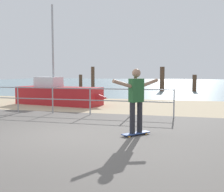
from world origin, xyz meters
name	(u,v)px	position (x,y,z in m)	size (l,w,h in m)	color
ground_plane	(34,147)	(0.00, -1.00, 0.00)	(24.00, 10.00, 0.04)	#605B56
beach_strip	(118,105)	(0.00, 7.00, 0.00)	(24.00, 6.00, 0.04)	tan
sea_surface	(162,83)	(0.00, 35.00, 0.00)	(72.00, 50.00, 0.04)	#75939E
railing_fence	(53,96)	(-1.85, 3.60, 0.69)	(9.45, 0.05, 1.05)	gray
sailboat	(61,95)	(-2.77, 6.36, 0.52)	(5.06, 2.16, 4.98)	#B21E23
skateboard	(136,133)	(2.00, 0.62, 0.07)	(0.68, 0.73, 0.08)	#334C8C
skateboarder	(136,97)	(2.00, 0.62, 1.02)	(1.02, 1.14, 1.65)	#26262B
groyne_post_0	(81,82)	(-6.64, 19.09, 0.70)	(0.33, 0.33, 1.40)	#513826
groyne_post_1	(93,80)	(-3.97, 14.90, 1.04)	(0.28, 0.28, 2.08)	#513826
groyne_post_2	(136,81)	(-1.30, 19.74, 0.79)	(0.31, 0.31, 1.57)	#513826
groyne_post_3	(162,79)	(1.37, 17.58, 1.05)	(0.39, 0.39, 2.10)	#513826
groyne_post_4	(194,83)	(4.04, 17.90, 0.72)	(0.35, 0.35, 1.43)	#513826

